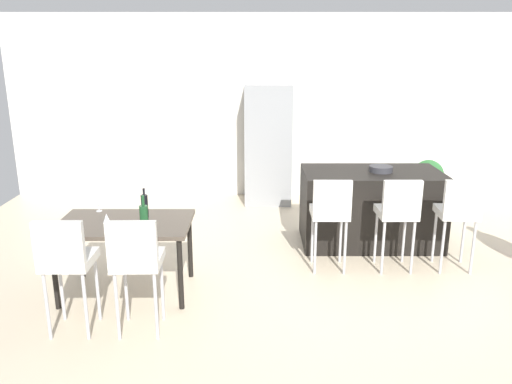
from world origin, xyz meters
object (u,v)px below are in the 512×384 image
bar_chair_middle (397,210)px  wine_bottle_right (143,206)px  dining_chair_far (135,258)px  wine_bottle_corner (143,217)px  wine_glass_middle (97,200)px  bar_chair_right (457,210)px  dining_table (123,229)px  kitchen_island (369,207)px  refrigerator (267,144)px  wine_glass_left (105,219)px  potted_plant (427,177)px  fruit_bowl (380,169)px  bar_chair_left (329,210)px  dining_chair_near (64,258)px

bar_chair_middle → wine_bottle_right: 2.66m
dining_chair_far → wine_bottle_corner: bearing=94.1°
bar_chair_middle → wine_glass_middle: bearing=-176.8°
bar_chair_right → dining_table: bearing=-171.6°
kitchen_island → refrigerator: bearing=124.4°
wine_bottle_corner → bar_chair_middle: bearing=16.2°
bar_chair_middle → refrigerator: refrigerator is taller
wine_glass_left → potted_plant: (4.10, 3.41, -0.46)m
wine_bottle_corner → refrigerator: refrigerator is taller
fruit_bowl → wine_glass_middle: bearing=-162.4°
bar_chair_middle → wine_bottle_corner: 2.66m
dining_table → fruit_bowl: size_ratio=4.60×
wine_bottle_right → bar_chair_right: bearing=6.4°
kitchen_island → bar_chair_left: size_ratio=1.60×
dining_chair_near → wine_glass_left: 0.57m
bar_chair_left → potted_plant: bar_chair_left is taller
kitchen_island → bar_chair_middle: (0.10, -0.84, 0.24)m
refrigerator → kitchen_island: bearing=-55.6°
bar_chair_left → potted_plant: size_ratio=1.56×
wine_bottle_corner → potted_plant: bearing=41.9°
bar_chair_left → bar_chair_middle: size_ratio=1.00×
fruit_bowl → dining_chair_near: bearing=-145.7°
bar_chair_left → dining_chair_far: same height
bar_chair_left → wine_glass_middle: (-2.42, -0.17, 0.17)m
kitchen_island → wine_glass_left: size_ratio=9.64×
bar_chair_middle → bar_chair_right: 0.65m
kitchen_island → wine_glass_left: bearing=-149.8°
kitchen_island → bar_chair_left: bearing=-126.7°
dining_chair_far → fruit_bowl: size_ratio=3.77×
kitchen_island → wine_bottle_right: bearing=-154.5°
kitchen_island → wine_bottle_corner: wine_bottle_corner is taller
dining_chair_near → dining_chair_far: bearing=0.0°
wine_bottle_right → dining_chair_far: bearing=-82.9°
bar_chair_left → bar_chair_right: same height
potted_plant → bar_chair_middle: bearing=-114.8°
wine_glass_left → wine_bottle_right: bearing=58.0°
bar_chair_right → potted_plant: (0.57, 2.63, -0.30)m
bar_chair_right → refrigerator: (-1.99, 2.64, 0.22)m
kitchen_island → wine_glass_middle: bearing=-161.6°
bar_chair_middle → wine_bottle_right: size_ratio=3.52×
wine_glass_left → bar_chair_middle: bearing=15.1°
bar_chair_left → potted_plant: (1.94, 2.63, -0.30)m
wine_bottle_right → potted_plant: size_ratio=0.44×
refrigerator → dining_table: bearing=-114.9°
wine_bottle_right → wine_glass_left: size_ratio=1.71×
dining_table → wine_glass_left: 0.34m
kitchen_island → dining_chair_near: (-2.99, -2.12, 0.24)m
dining_chair_far → wine_glass_middle: (-0.63, 1.11, 0.17)m
kitchen_island → dining_chair_far: size_ratio=1.60×
bar_chair_right → wine_glass_left: size_ratio=6.03×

